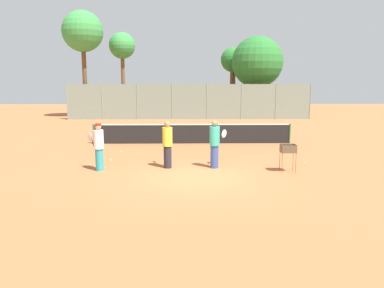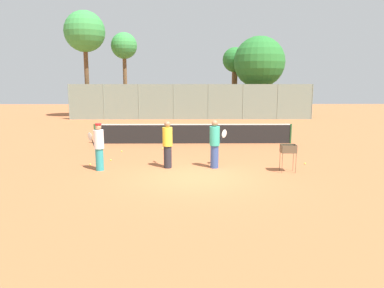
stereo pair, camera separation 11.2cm
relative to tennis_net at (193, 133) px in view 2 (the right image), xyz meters
The scene contains 17 objects.
ground_plane 7.20m from the tennis_net, 90.00° to the right, with size 80.00×80.00×0.00m, color #B26038.
tennis_net is the anchor object (origin of this frame).
back_fence 12.44m from the tennis_net, 90.00° to the left, with size 21.13×0.08×3.04m.
tree_0 18.17m from the tennis_net, 123.67° to the left, with size 3.56×3.56×9.37m.
tree_1 18.41m from the tennis_net, 75.92° to the left, with size 2.41×2.41×6.54m.
tree_2 16.90m from the tennis_net, 67.27° to the left, with size 4.70×4.70×7.36m.
tree_3 18.04m from the tennis_net, 111.33° to the left, with size 2.42×2.42×7.75m.
player_white_outfit 5.77m from the tennis_net, 100.83° to the right, with size 0.38×0.94×1.85m.
player_red_cap 7.09m from the tennis_net, 121.17° to the right, with size 0.77×0.68×1.81m.
player_yellow_shirt 5.75m from the tennis_net, 82.35° to the right, with size 0.76×0.73×1.89m.
ball_cart 7.24m from the tennis_net, 61.55° to the right, with size 0.56×0.41×1.04m.
tennis_ball_0 6.85m from the tennis_net, 48.49° to the right, with size 0.07×0.07×0.07m, color #D1E54C.
tennis_ball_1 5.66m from the tennis_net, 129.49° to the right, with size 0.07×0.07×0.07m, color #D1E54C.
tennis_ball_2 6.71m from the tennis_net, 129.60° to the right, with size 0.07×0.07×0.07m, color #D1E54C.
tennis_ball_3 4.24m from the tennis_net, 145.60° to the right, with size 0.07×0.07×0.07m, color #D1E54C.
tennis_ball_4 2.31m from the tennis_net, 134.00° to the right, with size 0.07×0.07×0.07m, color #D1E54C.
parked_car 18.36m from the tennis_net, 71.13° to the left, with size 4.20×1.70×1.60m.
Camera 2 is at (-0.29, -12.86, 3.44)m, focal length 35.00 mm.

